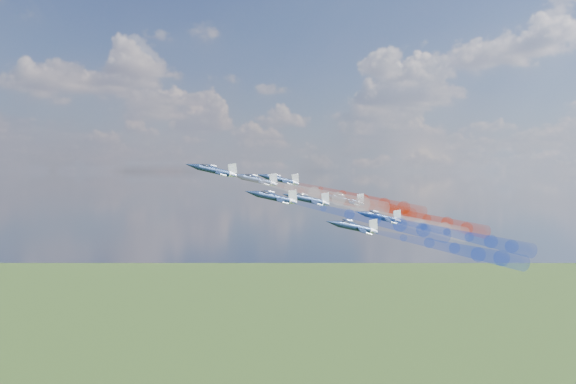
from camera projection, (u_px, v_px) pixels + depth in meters
jet_lead at (214, 170)px, 170.34m from camera, size 16.52×14.48×8.70m
trail_lead at (314, 193)px, 180.70m from camera, size 42.77×16.57×14.55m
jet_inner_left at (273, 197)px, 162.83m from camera, size 16.52×14.48×8.70m
trail_inner_left at (375, 220)px, 173.19m from camera, size 42.77×16.57×14.55m
jet_inner_right at (256, 180)px, 183.93m from camera, size 16.52×14.48×8.70m
trail_inner_right at (347, 201)px, 194.29m from camera, size 42.77×16.57×14.55m
jet_outer_left at (354, 227)px, 157.12m from camera, size 16.52×14.48×8.70m
trail_outer_left at (454, 248)px, 167.48m from camera, size 42.77×16.57×14.55m
jet_center_third at (308, 200)px, 176.96m from camera, size 16.52×14.48×8.70m
trail_center_third at (400, 220)px, 187.32m from camera, size 42.77×16.57×14.55m
jet_outer_right at (280, 180)px, 198.77m from camera, size 16.52×14.48×8.70m
trail_outer_right at (363, 199)px, 209.12m from camera, size 42.77×16.57×14.55m
jet_rear_left at (380, 217)px, 175.09m from camera, size 16.52×14.48×8.70m
trail_rear_left at (469, 237)px, 185.45m from camera, size 42.77×16.57×14.55m
jet_rear_right at (345, 200)px, 193.90m from camera, size 16.52×14.48×8.70m
trail_rear_right at (427, 219)px, 204.26m from camera, size 42.77×16.57×14.55m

